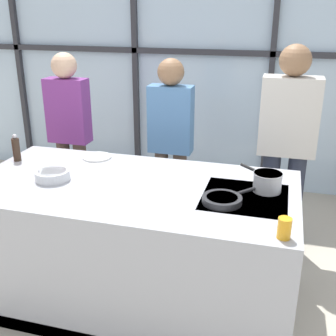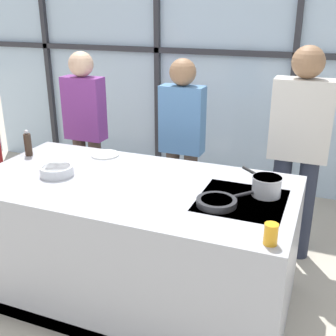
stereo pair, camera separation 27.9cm
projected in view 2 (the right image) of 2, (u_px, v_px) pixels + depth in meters
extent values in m
plane|color=#BCB29E|center=(135.00, 294.00, 3.15)|extent=(18.00, 18.00, 0.00)
cube|color=silver|center=(223.00, 65.00, 4.65)|extent=(6.40, 0.04, 2.80)
cube|color=#2D2D33|center=(222.00, 52.00, 4.56)|extent=(6.40, 0.06, 0.06)
cube|color=#2D2D33|center=(47.00, 57.00, 5.40)|extent=(0.06, 0.06, 2.80)
cube|color=#2D2D33|center=(157.00, 62.00, 4.87)|extent=(0.06, 0.06, 2.80)
cube|color=#2D2D33|center=(294.00, 69.00, 4.34)|extent=(0.06, 0.06, 2.80)
cube|color=#A8AAB2|center=(133.00, 241.00, 2.98)|extent=(2.18, 1.10, 0.90)
cube|color=black|center=(242.00, 201.00, 2.57)|extent=(0.52, 0.52, 0.01)
cylinder|color=#38383D|center=(216.00, 206.00, 2.50)|extent=(0.13, 0.13, 0.01)
cylinder|color=#38383D|center=(258.00, 213.00, 2.41)|extent=(0.13, 0.13, 0.01)
cylinder|color=#38383D|center=(227.00, 190.00, 2.72)|extent=(0.13, 0.13, 0.01)
cylinder|color=#38383D|center=(266.00, 196.00, 2.63)|extent=(0.13, 0.13, 0.01)
cylinder|color=#47382D|center=(97.00, 179.00, 4.17)|extent=(0.12, 0.12, 0.82)
cylinder|color=#47382D|center=(82.00, 176.00, 4.23)|extent=(0.12, 0.12, 0.82)
cube|color=#7A3384|center=(84.00, 109.00, 3.95)|extent=(0.39, 0.17, 0.59)
sphere|color=#D8AD8C|center=(81.00, 64.00, 3.80)|extent=(0.23, 0.23, 0.23)
cylinder|color=#47382D|center=(190.00, 195.00, 3.83)|extent=(0.12, 0.12, 0.81)
cylinder|color=#47382D|center=(173.00, 192.00, 3.89)|extent=(0.12, 0.12, 0.81)
cube|color=#4C7AAD|center=(182.00, 120.00, 3.61)|extent=(0.38, 0.17, 0.58)
sphere|color=#8C6647|center=(183.00, 72.00, 3.47)|extent=(0.23, 0.23, 0.23)
cylinder|color=#232838|center=(304.00, 209.00, 3.48)|extent=(0.15, 0.15, 0.87)
cylinder|color=#232838|center=(279.00, 205.00, 3.55)|extent=(0.15, 0.15, 0.87)
cube|color=beige|center=(302.00, 120.00, 3.24)|extent=(0.46, 0.21, 0.63)
sphere|color=#8C6647|center=(308.00, 62.00, 3.09)|extent=(0.24, 0.24, 0.24)
cylinder|color=#232326|center=(217.00, 202.00, 2.49)|extent=(0.24, 0.24, 0.04)
cylinder|color=#B26B2D|center=(217.00, 200.00, 2.48)|extent=(0.19, 0.19, 0.01)
cylinder|color=#232326|center=(246.00, 194.00, 2.58)|extent=(0.14, 0.16, 0.02)
cylinder|color=silver|center=(267.00, 186.00, 2.61)|extent=(0.18, 0.18, 0.12)
cylinder|color=silver|center=(267.00, 178.00, 2.59)|extent=(0.19, 0.19, 0.01)
cylinder|color=black|center=(251.00, 171.00, 2.73)|extent=(0.13, 0.12, 0.02)
cylinder|color=white|center=(105.00, 155.00, 3.33)|extent=(0.23, 0.23, 0.01)
cylinder|color=silver|center=(57.00, 171.00, 2.93)|extent=(0.23, 0.23, 0.07)
cylinder|color=#4C4C51|center=(56.00, 167.00, 2.92)|extent=(0.19, 0.19, 0.01)
cylinder|color=#332319|center=(28.00, 145.00, 3.30)|extent=(0.06, 0.06, 0.18)
sphere|color=#B2B2B7|center=(26.00, 132.00, 3.26)|extent=(0.03, 0.03, 0.03)
cylinder|color=orange|center=(271.00, 234.00, 2.07)|extent=(0.07, 0.07, 0.11)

